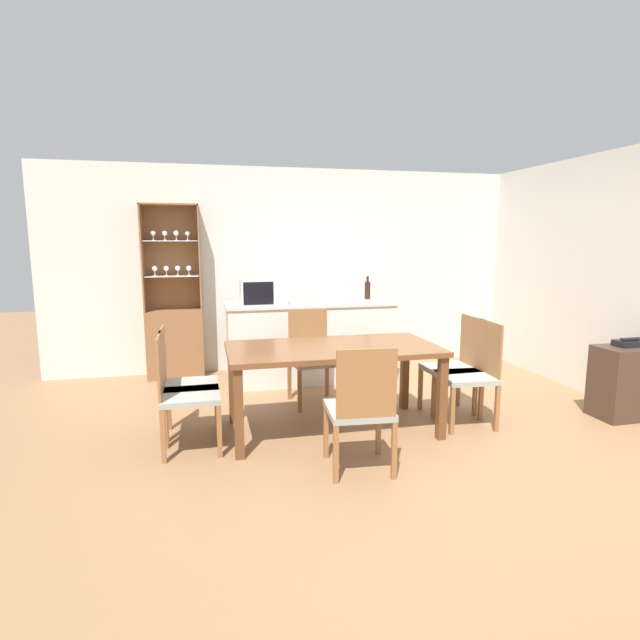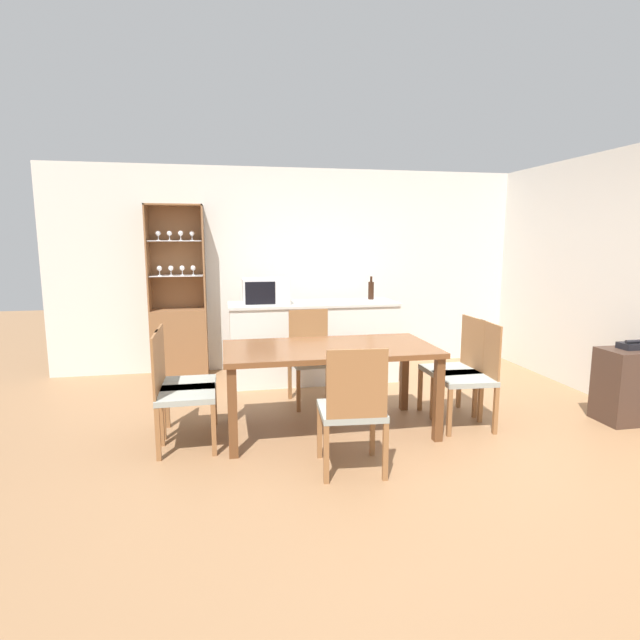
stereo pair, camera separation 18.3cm
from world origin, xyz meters
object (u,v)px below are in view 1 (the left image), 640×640
object	(u,v)px
dining_chair_side_right_far	(456,366)
display_cabinet	(175,328)
side_cabinet	(623,382)
wine_bottle	(367,290)
dining_chair_head_far	(312,357)
dining_chair_side_left_far	(185,383)
dining_chair_side_right_near	(471,374)
dining_chair_side_left_near	(183,393)
microwave	(263,292)
dining_chair_head_near	(361,409)
dining_table	(333,356)
telephone	(627,343)

from	to	relation	value
dining_chair_side_right_far	display_cabinet	bearing A→B (deg)	52.01
side_cabinet	wine_bottle	bearing A→B (deg)	131.23
dining_chair_head_far	dining_chair_side_left_far	size ratio (longest dim) A/B	1.00
dining_chair_side_right_near	display_cabinet	bearing A→B (deg)	53.38
dining_chair_side_left_near	wine_bottle	distance (m)	2.93
display_cabinet	dining_chair_side_left_far	world-z (taller)	display_cabinet
display_cabinet	microwave	xyz separation A→B (m)	(1.01, -0.57, 0.47)
dining_chair_head_near	side_cabinet	world-z (taller)	dining_chair_head_near
dining_chair_side_left_near	dining_chair_head_far	distance (m)	1.56
dining_chair_side_left_far	dining_chair_side_left_near	bearing A→B (deg)	0.44
dining_chair_side_left_far	side_cabinet	size ratio (longest dim) A/B	1.39
dining_table	telephone	world-z (taller)	telephone
dining_table	dining_chair_head_far	world-z (taller)	dining_chair_head_far
telephone	dining_table	bearing A→B (deg)	174.01
dining_chair_head_near	side_cabinet	distance (m)	2.78
side_cabinet	telephone	bearing A→B (deg)	32.01
dining_chair_side_right_near	side_cabinet	distance (m)	1.49
wine_bottle	side_cabinet	xyz separation A→B (m)	(1.82, -2.08, -0.71)
dining_chair_side_left_near	dining_chair_side_right_far	distance (m)	2.51
dining_chair_head_far	dining_chair_head_near	bearing A→B (deg)	85.92
dining_chair_side_right_far	dining_chair_side_left_far	distance (m)	2.49
dining_chair_head_near	telephone	size ratio (longest dim) A/B	4.32
dining_chair_side_right_far	dining_chair_head_far	bearing A→B (deg)	60.80
dining_chair_head_near	microwave	xyz separation A→B (m)	(-0.40, 2.38, 0.61)
dining_chair_side_right_near	wine_bottle	xyz separation A→B (m)	(-0.34, 1.91, 0.58)
dining_chair_side_left_near	dining_chair_head_near	distance (m)	1.41
display_cabinet	dining_chair_head_far	bearing A→B (deg)	-43.28
dining_table	dining_chair_head_far	xyz separation A→B (m)	(-0.00, 0.81, -0.20)
dining_chair_side_right_near	side_cabinet	bearing A→B (deg)	-92.44
dining_chair_side_left_near	dining_chair_head_far	size ratio (longest dim) A/B	1.00
dining_chair_side_right_near	telephone	xyz separation A→B (m)	(1.51, -0.15, 0.24)
dining_chair_side_right_near	telephone	bearing A→B (deg)	-91.70
dining_chair_side_right_far	dining_chair_side_left_far	bearing A→B (deg)	88.92
display_cabinet	dining_chair_side_left_near	distance (m)	2.29
dining_chair_side_left_far	dining_chair_side_right_near	bearing A→B (deg)	84.07
dining_chair_side_right_near	dining_chair_side_right_far	size ratio (longest dim) A/B	1.00
dining_chair_head_far	wine_bottle	size ratio (longest dim) A/B	3.33
wine_bottle	dining_table	bearing A→B (deg)	-117.00
dining_chair_side_right_far	side_cabinet	size ratio (longest dim) A/B	1.39
dining_chair_side_right_near	microwave	distance (m)	2.46
dining_chair_side_left_near	dining_chair_head_near	world-z (taller)	same
dining_chair_side_right_far	telephone	bearing A→B (deg)	-106.92
dining_chair_side_right_far	telephone	distance (m)	1.58
wine_bottle	side_cabinet	bearing A→B (deg)	-48.77
dining_chair_side_left_far	wine_bottle	bearing A→B (deg)	127.71
dining_chair_side_right_near	microwave	world-z (taller)	microwave
dining_chair_side_left_near	telephone	distance (m)	4.01
dining_table	telephone	xyz separation A→B (m)	(2.75, -0.29, 0.04)
wine_bottle	telephone	size ratio (longest dim) A/B	1.30
microwave	wine_bottle	world-z (taller)	microwave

